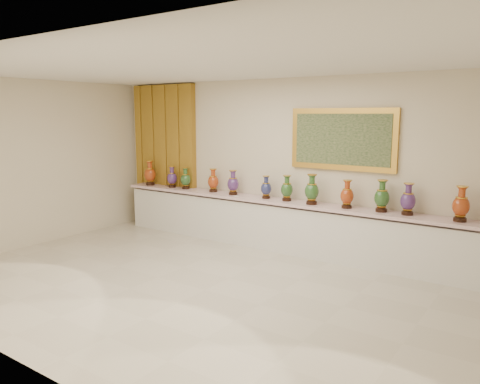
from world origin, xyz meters
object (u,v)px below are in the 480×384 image
at_px(vase_0, 150,174).
at_px(vase_1, 172,178).
at_px(vase_2, 186,179).
at_px(counter, 286,227).

xyz_separation_m(vase_0, vase_1, (0.60, 0.03, -0.04)).
relative_size(vase_1, vase_2, 1.01).
relative_size(counter, vase_2, 16.87).
height_order(counter, vase_2, vase_2).
xyz_separation_m(counter, vase_1, (-2.67, -0.02, 0.66)).
bearing_deg(counter, vase_1, -179.49).
bearing_deg(vase_1, vase_2, 1.28).
distance_m(counter, vase_0, 3.34).
bearing_deg(vase_2, counter, 0.39).
bearing_deg(counter, vase_2, -179.61).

